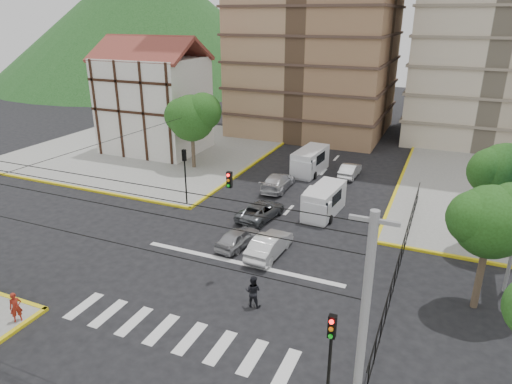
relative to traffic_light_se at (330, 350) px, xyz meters
The scene contains 24 objects.
ground 11.46m from the traffic_light_se, 135.00° to the left, with size 160.00×160.00×0.00m, color black.
sidewalk_nw 39.43m from the traffic_light_se, 135.00° to the left, with size 26.00×26.00×0.15m, color gray.
crosswalk_stripes 8.59m from the traffic_light_se, 167.01° to the left, with size 12.00×2.40×0.01m, color silver.
stop_line 12.31m from the traffic_light_se, 130.91° to the left, with size 13.00×0.40×0.01m, color silver.
tudor_building 38.67m from the traffic_light_se, 133.95° to the left, with size 10.80×8.05×12.23m.
distant_hill 100.57m from the traffic_light_se, 128.91° to the left, with size 70.00×70.00×28.00m, color #1A4517.
park_fence 12.74m from the traffic_light_se, 84.43° to the left, with size 0.10×22.50×1.66m, color black, non-canonical shape.
tree_park_a 11.30m from the traffic_light_se, 61.72° to the left, with size 4.41×3.60×6.83m.
tree_park_c 18.09m from the traffic_light_se, 69.50° to the left, with size 4.65×3.80×7.25m.
tree_tudor 30.98m from the traffic_light_se, 129.60° to the left, with size 5.39×4.40×7.43m.
traffic_light_se is the anchor object (origin of this frame).
traffic_light_nw 22.06m from the traffic_light_se, 135.00° to the left, with size 0.28×0.22×4.40m.
traffic_light_hanging 10.09m from the traffic_light_se, 143.53° to the left, with size 18.00×9.12×0.92m.
utility_pole_se 2.37m from the traffic_light_se, 45.00° to the right, with size 1.40×0.28×9.00m.
van_right_lane 18.79m from the traffic_light_se, 106.00° to the left, with size 2.30×4.93×2.15m.
van_left_lane 28.36m from the traffic_light_se, 108.51° to the left, with size 2.41×5.29×2.32m.
car_silver_front_left 14.29m from the traffic_light_se, 129.05° to the left, with size 1.48×3.67×1.25m, color #A2A3A6.
car_white_front_right 12.72m from the traffic_light_se, 121.63° to the left, with size 1.51×4.33×1.43m, color white.
car_grey_mid_left 18.21m from the traffic_light_se, 120.62° to the left, with size 2.09×4.52×1.26m, color #595C60.
car_silver_rear_left 24.09m from the traffic_light_se, 115.20° to the left, with size 1.96×4.82×1.40m, color silver.
car_darkgrey_mid_right 23.84m from the traffic_light_se, 103.86° to the left, with size 1.58×3.94×1.34m, color #28282B.
car_white_rear_right 28.04m from the traffic_light_se, 100.74° to the left, with size 1.36×3.90×1.29m, color white.
pedestrian_sw_corner 15.47m from the traffic_light_se, behind, with size 0.56×0.37×1.54m, color maroon.
pedestrian_crosswalk 7.86m from the traffic_light_se, 135.06° to the left, with size 0.85×0.66×1.74m, color black.
Camera 1 is at (10.53, -20.72, 14.12)m, focal length 32.00 mm.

